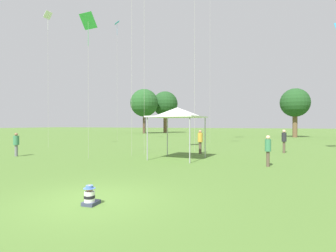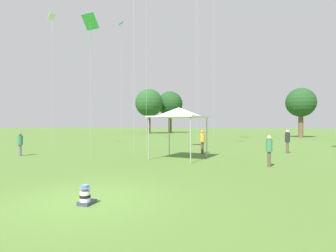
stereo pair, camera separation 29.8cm
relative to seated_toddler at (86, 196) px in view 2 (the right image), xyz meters
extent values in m
plane|color=#4C702D|center=(-0.28, 0.37, -0.24)|extent=(300.00, 300.00, 0.00)
cube|color=#383D56|center=(0.00, 0.06, -0.19)|extent=(0.38, 0.46, 0.10)
cylinder|color=white|center=(0.00, -0.02, 0.01)|extent=(0.30, 0.30, 0.28)
cylinder|color=black|center=(0.00, -0.02, 0.01)|extent=(0.31, 0.31, 0.08)
sphere|color=#A37556|center=(0.00, -0.02, 0.23)|extent=(0.19, 0.19, 0.19)
cylinder|color=#4C70B7|center=(0.00, -0.02, 0.23)|extent=(0.32, 0.32, 0.01)
cylinder|color=#4C70B7|center=(0.00, -0.02, 0.27)|extent=(0.19, 0.19, 0.09)
cylinder|color=brown|center=(4.33, 8.79, 0.16)|extent=(0.23, 0.23, 0.80)
cylinder|color=#387A51|center=(4.33, 8.79, 0.88)|extent=(0.42, 0.42, 0.63)
sphere|color=#DBAD89|center=(4.33, 8.79, 1.28)|extent=(0.22, 0.22, 0.22)
cylinder|color=slate|center=(-11.82, 6.95, 0.16)|extent=(0.28, 0.28, 0.79)
cylinder|color=#387A51|center=(-11.82, 6.95, 0.87)|extent=(0.50, 0.50, 0.63)
sphere|color=brown|center=(-11.82, 6.95, 1.27)|extent=(0.21, 0.21, 0.21)
cylinder|color=brown|center=(-0.55, 13.42, 0.20)|extent=(0.27, 0.27, 0.87)
cylinder|color=gold|center=(-0.55, 13.42, 0.98)|extent=(0.50, 0.50, 0.69)
sphere|color=#A37556|center=(-0.55, 13.42, 1.42)|extent=(0.24, 0.24, 0.24)
cylinder|color=brown|center=(5.33, 16.14, 0.20)|extent=(0.23, 0.23, 0.88)
cylinder|color=#232328|center=(5.33, 16.14, 0.99)|extent=(0.42, 0.42, 0.69)
sphere|color=#DBAD89|center=(5.33, 16.14, 1.43)|extent=(0.24, 0.24, 0.24)
cube|color=white|center=(-1.11, 9.93, 2.45)|extent=(3.31, 3.31, 0.08)
cone|color=white|center=(-1.11, 9.93, 2.77)|extent=(3.14, 3.14, 0.56)
cylinder|color=#99999E|center=(-2.41, 11.42, 1.09)|extent=(0.07, 0.07, 2.64)
cylinder|color=#99999E|center=(0.38, 11.23, 1.09)|extent=(0.07, 0.07, 2.64)
cylinder|color=#99999E|center=(-2.60, 8.63, 1.09)|extent=(0.07, 0.07, 2.64)
cylinder|color=#99999E|center=(0.19, 8.44, 1.09)|extent=(0.07, 0.07, 2.64)
cylinder|color=#BCB7A8|center=(-1.32, 14.55, 9.30)|extent=(0.01, 0.01, 19.06)
cylinder|color=#BCB7A8|center=(-4.26, 11.43, 6.32)|extent=(0.01, 0.01, 13.10)
cylinder|color=#BCB7A8|center=(-4.67, 10.32, 8.65)|extent=(0.01, 0.01, 17.77)
cube|color=white|center=(-15.19, 12.87, 12.29)|extent=(0.47, 0.73, 0.59)
cylinder|color=white|center=(-15.19, 12.87, 11.44)|extent=(0.02, 0.02, 1.18)
cylinder|color=#BCB7A8|center=(-15.19, 12.87, 6.03)|extent=(0.01, 0.01, 12.52)
cylinder|color=#BCB7A8|center=(-2.33, 24.31, 10.41)|extent=(0.01, 0.01, 21.29)
cube|color=#339EDB|center=(-14.83, 24.02, 15.52)|extent=(0.88, 0.89, 0.46)
cylinder|color=#339EDB|center=(-14.83, 24.02, 14.58)|extent=(0.02, 0.02, 1.38)
cylinder|color=#BCB7A8|center=(-14.83, 24.02, 7.64)|extent=(0.01, 0.01, 15.75)
cube|color=green|center=(-6.47, 7.90, 8.62)|extent=(1.05, 0.66, 0.84)
cylinder|color=green|center=(-6.47, 7.90, 7.64)|extent=(0.02, 0.02, 1.25)
cylinder|color=#BCB7A8|center=(-6.47, 7.90, 4.19)|extent=(0.01, 0.01, 8.85)
cylinder|color=brown|center=(-21.97, 57.58, 2.65)|extent=(0.89, 0.89, 5.77)
sphere|color=#1E471E|center=(-21.97, 57.58, 7.34)|extent=(6.59, 6.59, 6.59)
cylinder|color=brown|center=(7.86, 43.24, 2.04)|extent=(0.78, 0.78, 4.56)
sphere|color=#1E471E|center=(7.86, 43.24, 5.64)|extent=(4.81, 4.81, 4.81)
cylinder|color=#473323|center=(-24.76, 51.06, 2.56)|extent=(0.70, 0.70, 5.59)
sphere|color=#235123|center=(-24.76, 51.06, 7.21)|extent=(6.74, 6.74, 6.74)
camera|label=1|loc=(4.64, -5.77, 1.96)|focal=28.00mm
camera|label=2|loc=(4.91, -5.65, 1.96)|focal=28.00mm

